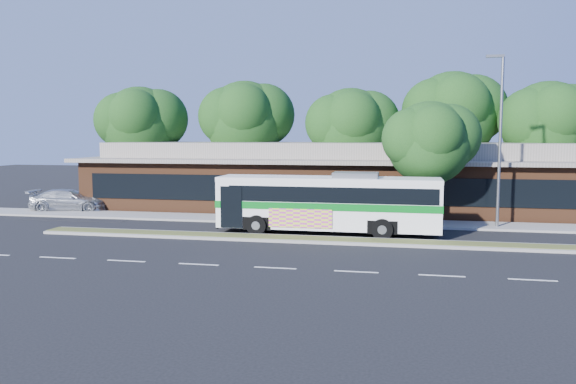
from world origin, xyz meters
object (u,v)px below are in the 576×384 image
object	(u,v)px
lamp_post	(500,136)
transit_bus	(329,200)
sidewalk_tree	(435,141)
sedan	(69,200)

from	to	relation	value
lamp_post	transit_bus	world-z (taller)	lamp_post
lamp_post	sidewalk_tree	distance (m)	3.26
transit_bus	sidewalk_tree	size ratio (longest dim) A/B	1.64
lamp_post	sedan	xyz separation A→B (m)	(-26.16, 1.80, -4.18)
lamp_post	sidewalk_tree	bearing A→B (deg)	176.53
sedan	sidewalk_tree	world-z (taller)	sidewalk_tree
lamp_post	sedan	world-z (taller)	lamp_post
lamp_post	sedan	size ratio (longest dim) A/B	1.83
lamp_post	transit_bus	distance (m)	9.68
transit_bus	sedan	world-z (taller)	transit_bus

